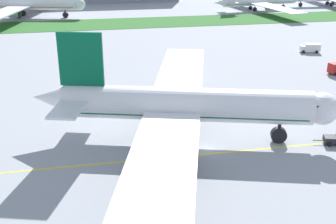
% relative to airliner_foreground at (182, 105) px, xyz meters
% --- Properties ---
extents(ground_plane, '(600.00, 600.00, 0.00)m').
position_rel_airliner_foreground_xyz_m(ground_plane, '(3.25, -4.65, -6.25)').
color(ground_plane, '#9399A0').
rests_on(ground_plane, ground).
extents(apron_taxi_line, '(280.00, 0.36, 0.01)m').
position_rel_airliner_foreground_xyz_m(apron_taxi_line, '(3.25, -6.65, -6.25)').
color(apron_taxi_line, yellow).
rests_on(apron_taxi_line, ground).
extents(grass_median_strip, '(320.00, 24.00, 0.10)m').
position_rel_airliner_foreground_xyz_m(grass_median_strip, '(3.25, 110.38, -6.20)').
color(grass_median_strip, '#2D6628').
rests_on(grass_median_strip, ground).
extents(airliner_foreground, '(50.81, 80.82, 18.43)m').
position_rel_airliner_foreground_xyz_m(airliner_foreground, '(0.00, 0.00, 0.00)').
color(airliner_foreground, white).
rests_on(airliner_foreground, ground).
extents(ground_crew_wingwalker_port, '(0.51, 0.37, 1.56)m').
position_rel_airliner_foreground_xyz_m(ground_crew_wingwalker_port, '(-5.86, -13.70, -5.31)').
color(ground_crew_wingwalker_port, black).
rests_on(ground_crew_wingwalker_port, ground).
extents(service_truck_baggage_loader, '(4.93, 2.89, 2.92)m').
position_rel_airliner_foreground_xyz_m(service_truck_baggage_loader, '(-14.28, 27.16, -4.67)').
color(service_truck_baggage_loader, white).
rests_on(service_truck_baggage_loader, ground).
extents(service_truck_catering_van, '(6.24, 3.50, 2.66)m').
position_rel_airliner_foreground_xyz_m(service_truck_catering_van, '(51.87, 51.93, -4.80)').
color(service_truck_catering_van, white).
rests_on(service_truck_catering_van, ground).
extents(parked_airliner_far_centre, '(50.96, 82.37, 16.51)m').
position_rel_airliner_foreground_xyz_m(parked_airliner_far_centre, '(-39.29, 133.33, -0.65)').
color(parked_airliner_far_centre, white).
rests_on(parked_airliner_far_centre, ground).
extents(parked_airliner_far_right, '(43.33, 70.55, 12.47)m').
position_rel_airliner_foreground_xyz_m(parked_airliner_far_right, '(66.41, 131.83, -2.02)').
color(parked_airliner_far_right, white).
rests_on(parked_airliner_far_right, ground).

